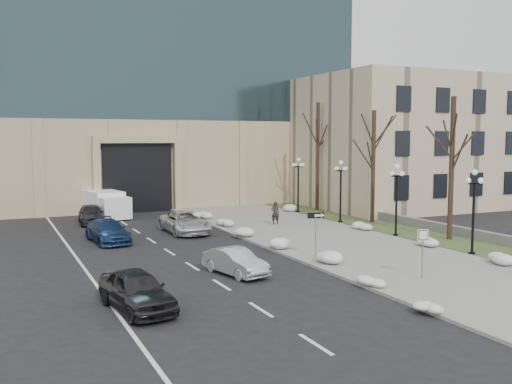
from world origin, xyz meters
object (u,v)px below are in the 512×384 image
(car_b, at_px, (235,262))
(box_truck, at_px, (103,204))
(pedestrian, at_px, (275,213))
(lamppost_d, at_px, (298,177))
(keep_sign, at_px, (423,243))
(lamppost_b, at_px, (397,190))
(one_way_sign, at_px, (319,221))
(car_c, at_px, (108,231))
(car_a, at_px, (136,290))
(car_d, at_px, (185,222))
(lamppost_c, at_px, (341,183))
(lamppost_a, at_px, (474,200))
(car_e, at_px, (91,214))

(car_b, distance_m, box_truck, 23.05)
(pedestrian, distance_m, lamppost_d, 7.70)
(keep_sign, bearing_deg, lamppost_b, 76.71)
(one_way_sign, relative_size, lamppost_d, 0.53)
(car_c, height_order, lamppost_d, lamppost_d)
(car_a, relative_size, keep_sign, 1.89)
(car_a, xyz_separation_m, lamppost_b, (19.04, 8.57, 2.31))
(car_c, distance_m, box_truck, 12.03)
(car_c, bearing_deg, box_truck, 76.19)
(car_d, bearing_deg, lamppost_d, 25.49)
(lamppost_d, bearing_deg, lamppost_c, -90.00)
(car_c, distance_m, one_way_sign, 13.57)
(car_d, bearing_deg, lamppost_a, -49.02)
(car_a, relative_size, one_way_sign, 1.77)
(car_a, bearing_deg, lamppost_c, 29.89)
(car_a, relative_size, lamppost_c, 0.94)
(lamppost_a, distance_m, lamppost_d, 19.50)
(box_truck, relative_size, lamppost_b, 1.47)
(car_d, relative_size, box_truck, 0.75)
(car_d, height_order, one_way_sign, one_way_sign)
(box_truck, bearing_deg, car_e, -122.40)
(car_e, bearing_deg, car_a, -90.05)
(car_e, distance_m, lamppost_c, 18.90)
(box_truck, bearing_deg, lamppost_b, -58.96)
(one_way_sign, relative_size, lamppost_a, 0.53)
(one_way_sign, xyz_separation_m, keep_sign, (1.89, -5.87, -0.35))
(car_a, relative_size, lamppost_d, 0.94)
(car_e, relative_size, lamppost_b, 0.92)
(one_way_sign, bearing_deg, car_e, 129.21)
(one_way_sign, bearing_deg, car_d, 121.81)
(car_c, height_order, box_truck, box_truck)
(box_truck, bearing_deg, car_c, -108.68)
(car_a, xyz_separation_m, box_truck, (3.50, 26.51, 0.27))
(pedestrian, bearing_deg, lamppost_c, -177.63)
(car_b, height_order, lamppost_a, lamppost_a)
(car_b, distance_m, car_e, 19.63)
(car_b, distance_m, keep_sign, 8.65)
(lamppost_c, bearing_deg, one_way_sign, -128.48)
(car_a, xyz_separation_m, car_d, (7.07, 15.88, -0.03))
(lamppost_c, bearing_deg, lamppost_a, -90.00)
(pedestrian, bearing_deg, car_a, 62.93)
(lamppost_d, bearing_deg, car_a, -131.45)
(car_c, relative_size, car_e, 1.10)
(one_way_sign, relative_size, lamppost_c, 0.53)
(lamppost_c, bearing_deg, car_a, -141.65)
(car_c, bearing_deg, lamppost_b, -24.22)
(keep_sign, height_order, lamppost_c, lamppost_c)
(car_c, height_order, car_d, car_d)
(box_truck, height_order, keep_sign, keep_sign)
(car_b, distance_m, car_c, 11.74)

